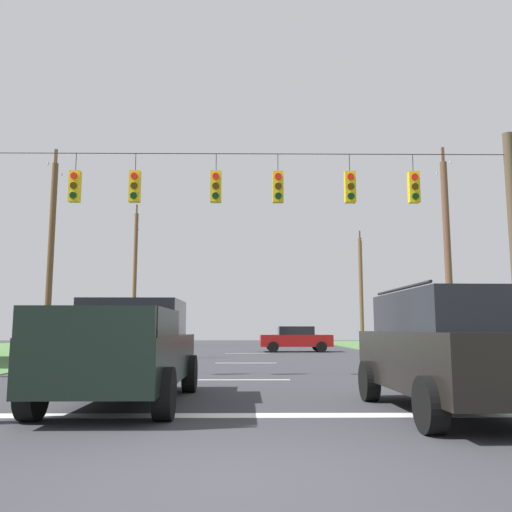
{
  "coord_description": "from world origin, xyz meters",
  "views": [
    {
      "loc": [
        0.17,
        -5.17,
        1.38
      ],
      "look_at": [
        0.36,
        12.45,
        3.79
      ],
      "focal_mm": 37.4,
      "sensor_mm": 36.0,
      "label": 1
    }
  ],
  "objects_px": {
    "utility_pole_mid_right": "(448,255)",
    "utility_pole_far_right": "(361,290)",
    "distant_car_crossing_white": "(49,340)",
    "utility_pole_far_left": "(135,275)",
    "overhead_signal_span": "(245,234)",
    "pickup_truck": "(127,351)",
    "distant_car_oncoming": "(296,339)",
    "suv_black": "(452,348)",
    "utility_pole_mid_left": "(51,255)"
  },
  "relations": [
    {
      "from": "utility_pole_mid_right",
      "to": "utility_pole_far_right",
      "type": "distance_m",
      "value": 18.68
    },
    {
      "from": "distant_car_crossing_white",
      "to": "utility_pole_far_left",
      "type": "bearing_deg",
      "value": 85.76
    },
    {
      "from": "overhead_signal_span",
      "to": "distant_car_crossing_white",
      "type": "relative_size",
      "value": 3.71
    },
    {
      "from": "overhead_signal_span",
      "to": "pickup_truck",
      "type": "distance_m",
      "value": 6.62
    },
    {
      "from": "pickup_truck",
      "to": "distant_car_oncoming",
      "type": "xyz_separation_m",
      "value": [
        5.08,
        22.33,
        -0.18
      ]
    },
    {
      "from": "utility_pole_far_left",
      "to": "suv_black",
      "type": "bearing_deg",
      "value": -69.57
    },
    {
      "from": "pickup_truck",
      "to": "distant_car_oncoming",
      "type": "distance_m",
      "value": 22.9
    },
    {
      "from": "overhead_signal_span",
      "to": "utility_pole_far_left",
      "type": "xyz_separation_m",
      "value": [
        -9.1,
        27.04,
        1.43
      ]
    },
    {
      "from": "distant_car_crossing_white",
      "to": "distant_car_oncoming",
      "type": "xyz_separation_m",
      "value": [
        13.13,
        4.67,
        0.0
      ]
    },
    {
      "from": "pickup_truck",
      "to": "utility_pole_mid_right",
      "type": "relative_size",
      "value": 0.55
    },
    {
      "from": "pickup_truck",
      "to": "distant_car_crossing_white",
      "type": "bearing_deg",
      "value": 114.51
    },
    {
      "from": "suv_black",
      "to": "utility_pole_mid_left",
      "type": "xyz_separation_m",
      "value": [
        -12.49,
        15.48,
        3.67
      ]
    },
    {
      "from": "utility_pole_far_right",
      "to": "distant_car_crossing_white",
      "type": "bearing_deg",
      "value": -142.58
    },
    {
      "from": "overhead_signal_span",
      "to": "distant_car_oncoming",
      "type": "relative_size",
      "value": 3.8
    },
    {
      "from": "distant_car_crossing_white",
      "to": "utility_pole_mid_right",
      "type": "relative_size",
      "value": 0.45
    },
    {
      "from": "distant_car_oncoming",
      "to": "utility_pole_far_right",
      "type": "relative_size",
      "value": 0.46
    },
    {
      "from": "utility_pole_far_left",
      "to": "utility_pole_mid_right",
      "type": "bearing_deg",
      "value": -45.62
    },
    {
      "from": "utility_pole_mid_left",
      "to": "overhead_signal_span",
      "type": "bearing_deg",
      "value": -44.07
    },
    {
      "from": "pickup_truck",
      "to": "utility_pole_mid_right",
      "type": "bearing_deg",
      "value": 50.47
    },
    {
      "from": "suv_black",
      "to": "distant_car_oncoming",
      "type": "xyz_separation_m",
      "value": [
        -0.56,
        23.72,
        -0.27
      ]
    },
    {
      "from": "overhead_signal_span",
      "to": "pickup_truck",
      "type": "bearing_deg",
      "value": -111.78
    },
    {
      "from": "utility_pole_far_right",
      "to": "utility_pole_far_left",
      "type": "height_order",
      "value": "utility_pole_far_left"
    },
    {
      "from": "suv_black",
      "to": "distant_car_crossing_white",
      "type": "height_order",
      "value": "suv_black"
    },
    {
      "from": "distant_car_oncoming",
      "to": "utility_pole_far_right",
      "type": "distance_m",
      "value": 12.37
    },
    {
      "from": "overhead_signal_span",
      "to": "utility_pole_mid_left",
      "type": "xyz_separation_m",
      "value": [
        -9.0,
        8.71,
        0.54
      ]
    },
    {
      "from": "suv_black",
      "to": "distant_car_crossing_white",
      "type": "relative_size",
      "value": 1.09
    },
    {
      "from": "suv_black",
      "to": "distant_car_oncoming",
      "type": "distance_m",
      "value": 23.73
    },
    {
      "from": "utility_pole_far_right",
      "to": "utility_pole_mid_left",
      "type": "height_order",
      "value": "utility_pole_mid_left"
    },
    {
      "from": "distant_car_oncoming",
      "to": "utility_pole_far_right",
      "type": "height_order",
      "value": "utility_pole_far_right"
    },
    {
      "from": "distant_car_crossing_white",
      "to": "utility_pole_far_right",
      "type": "relative_size",
      "value": 0.48
    },
    {
      "from": "suv_black",
      "to": "distant_car_crossing_white",
      "type": "distance_m",
      "value": 23.46
    },
    {
      "from": "utility_pole_far_right",
      "to": "utility_pole_far_left",
      "type": "bearing_deg",
      "value": 179.98
    },
    {
      "from": "suv_black",
      "to": "distant_car_oncoming",
      "type": "relative_size",
      "value": 1.12
    },
    {
      "from": "distant_car_oncoming",
      "to": "utility_pole_far_left",
      "type": "xyz_separation_m",
      "value": [
        -12.03,
        10.08,
        4.83
      ]
    },
    {
      "from": "utility_pole_mid_right",
      "to": "utility_pole_mid_left",
      "type": "height_order",
      "value": "utility_pole_mid_right"
    },
    {
      "from": "distant_car_crossing_white",
      "to": "utility_pole_mid_left",
      "type": "distance_m",
      "value": 5.45
    },
    {
      "from": "utility_pole_mid_right",
      "to": "utility_pole_far_right",
      "type": "xyz_separation_m",
      "value": [
        -0.1,
        18.68,
        -0.22
      ]
    },
    {
      "from": "utility_pole_far_right",
      "to": "utility_pole_mid_left",
      "type": "xyz_separation_m",
      "value": [
        -18.08,
        -18.32,
        0.24
      ]
    },
    {
      "from": "utility_pole_mid_right",
      "to": "utility_pole_far_right",
      "type": "height_order",
      "value": "utility_pole_mid_right"
    },
    {
      "from": "distant_car_oncoming",
      "to": "utility_pole_far_right",
      "type": "xyz_separation_m",
      "value": [
        6.15,
        10.08,
        3.69
      ]
    },
    {
      "from": "utility_pole_mid_left",
      "to": "utility_pole_far_right",
      "type": "bearing_deg",
      "value": 45.38
    },
    {
      "from": "pickup_truck",
      "to": "utility_pole_far_right",
      "type": "distance_m",
      "value": 34.48
    },
    {
      "from": "overhead_signal_span",
      "to": "suv_black",
      "type": "bearing_deg",
      "value": -62.71
    },
    {
      "from": "pickup_truck",
      "to": "utility_pole_mid_left",
      "type": "bearing_deg",
      "value": 115.95
    },
    {
      "from": "utility_pole_far_right",
      "to": "suv_black",
      "type": "bearing_deg",
      "value": -99.39
    },
    {
      "from": "pickup_truck",
      "to": "distant_car_oncoming",
      "type": "relative_size",
      "value": 1.25
    },
    {
      "from": "pickup_truck",
      "to": "utility_pole_mid_left",
      "type": "xyz_separation_m",
      "value": [
        -6.85,
        14.09,
        3.76
      ]
    },
    {
      "from": "pickup_truck",
      "to": "distant_car_crossing_white",
      "type": "height_order",
      "value": "pickup_truck"
    },
    {
      "from": "overhead_signal_span",
      "to": "utility_pole_far_left",
      "type": "relative_size",
      "value": 1.43
    },
    {
      "from": "overhead_signal_span",
      "to": "suv_black",
      "type": "distance_m",
      "value": 8.23
    }
  ]
}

